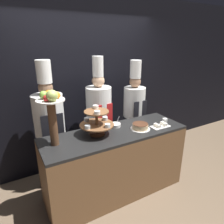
{
  "coord_description": "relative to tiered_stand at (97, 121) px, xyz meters",
  "views": [
    {
      "loc": [
        -1.21,
        -1.74,
        2.08
      ],
      "look_at": [
        0.0,
        0.42,
        1.2
      ],
      "focal_mm": 32.0,
      "sensor_mm": 36.0,
      "label": 1
    }
  ],
  "objects": [
    {
      "name": "ground_plane",
      "position": [
        0.24,
        -0.38,
        -1.13
      ],
      "size": [
        14.0,
        14.0,
        0.0
      ],
      "primitive_type": "plane",
      "color": "brown"
    },
    {
      "name": "wall_back",
      "position": [
        0.24,
        0.94,
        0.27
      ],
      "size": [
        10.0,
        0.06,
        2.8
      ],
      "color": "black",
      "rests_on": "ground_plane"
    },
    {
      "name": "buffet_counter",
      "position": [
        0.24,
        -0.06,
        -0.65
      ],
      "size": [
        1.95,
        0.64,
        0.95
      ],
      "color": "brown",
      "rests_on": "ground_plane"
    },
    {
      "name": "tiered_stand",
      "position": [
        0.0,
        0.0,
        0.0
      ],
      "size": [
        0.44,
        0.44,
        0.36
      ],
      "color": "brown",
      "rests_on": "buffet_counter"
    },
    {
      "name": "fruit_pedestal",
      "position": [
        -0.54,
        -0.01,
        0.25
      ],
      "size": [
        0.31,
        0.31,
        0.66
      ],
      "color": "brown",
      "rests_on": "buffet_counter"
    },
    {
      "name": "cake_round",
      "position": [
        0.58,
        -0.14,
        -0.14
      ],
      "size": [
        0.27,
        0.27,
        0.08
      ],
      "color": "white",
      "rests_on": "buffet_counter"
    },
    {
      "name": "cup_white",
      "position": [
        1.05,
        -0.12,
        -0.15
      ],
      "size": [
        0.07,
        0.07,
        0.06
      ],
      "color": "white",
      "rests_on": "buffet_counter"
    },
    {
      "name": "cake_square_tray",
      "position": [
        0.88,
        -0.21,
        -0.16
      ],
      "size": [
        0.27,
        0.15,
        0.05
      ],
      "color": "white",
      "rests_on": "buffet_counter"
    },
    {
      "name": "serving_bowl_far",
      "position": [
        0.33,
        0.1,
        -0.16
      ],
      "size": [
        0.15,
        0.15,
        0.15
      ],
      "color": "white",
      "rests_on": "buffet_counter"
    },
    {
      "name": "chef_left",
      "position": [
        -0.47,
        0.55,
        -0.15
      ],
      "size": [
        0.42,
        0.42,
        1.86
      ],
      "color": "#28282D",
      "rests_on": "ground_plane"
    },
    {
      "name": "chef_center_left",
      "position": [
        0.29,
        0.55,
        -0.14
      ],
      "size": [
        0.39,
        0.39,
        1.88
      ],
      "color": "black",
      "rests_on": "ground_plane"
    },
    {
      "name": "chef_center_right",
      "position": [
        0.97,
        0.55,
        -0.16
      ],
      "size": [
        0.37,
        0.37,
        1.8
      ],
      "color": "black",
      "rests_on": "ground_plane"
    }
  ]
}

